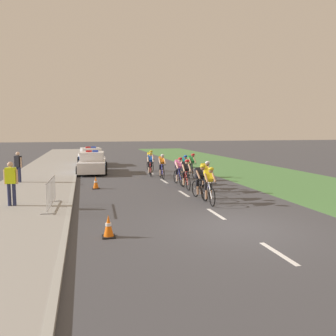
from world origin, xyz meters
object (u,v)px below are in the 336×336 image
at_px(traffic_cone_near, 96,183).
at_px(spectator_middle, 18,165).
at_px(cyclist_lead, 209,185).
at_px(crowd_barrier_front, 51,193).
at_px(police_car_nearest, 92,163).
at_px(spectator_closest, 11,181).
at_px(police_car_second, 91,157).
at_px(cyclist_ninth, 162,166).
at_px(cyclist_fifth, 179,170).
at_px(cyclist_fourth, 186,173).
at_px(cyclist_eighth, 150,164).
at_px(cyclist_sixth, 184,167).
at_px(cyclist_tenth, 150,160).
at_px(cyclist_second, 200,181).
at_px(cyclist_third, 205,176).
at_px(cyclist_seventh, 191,165).
at_px(traffic_cone_mid, 108,226).

relative_size(traffic_cone_near, spectator_middle, 0.38).
distance_m(cyclist_lead, crowd_barrier_front, 6.09).
relative_size(police_car_nearest, spectator_closest, 2.69).
bearing_deg(traffic_cone_near, police_car_second, 89.92).
distance_m(cyclist_ninth, crowd_barrier_front, 9.23).
bearing_deg(traffic_cone_near, cyclist_fifth, 3.14).
bearing_deg(cyclist_ninth, cyclist_fourth, -84.75).
height_order(cyclist_eighth, police_car_nearest, police_car_nearest).
distance_m(cyclist_sixth, crowd_barrier_front, 9.25).
relative_size(cyclist_tenth, spectator_middle, 1.03).
bearing_deg(cyclist_ninth, spectator_middle, -178.21).
relative_size(cyclist_eighth, crowd_barrier_front, 0.74).
bearing_deg(cyclist_tenth, spectator_closest, -125.35).
relative_size(cyclist_fourth, cyclist_sixth, 1.00).
distance_m(cyclist_second, cyclist_third, 1.73).
relative_size(cyclist_second, police_car_second, 0.38).
relative_size(spectator_closest, spectator_middle, 1.00).
relative_size(cyclist_lead, cyclist_seventh, 1.00).
distance_m(cyclist_eighth, police_car_second, 8.61).
height_order(cyclist_seventh, police_car_nearest, police_car_nearest).
relative_size(cyclist_eighth, traffic_cone_near, 2.68).
bearing_deg(cyclist_lead, cyclist_sixth, 82.20).
bearing_deg(cyclist_sixth, cyclist_fifth, -116.78).
relative_size(police_car_nearest, traffic_cone_near, 7.05).
xyz_separation_m(cyclist_lead, spectator_middle, (-8.38, 7.21, 0.30)).
bearing_deg(cyclist_fifth, cyclist_sixth, 63.22).
height_order(cyclist_third, police_car_nearest, police_car_nearest).
relative_size(cyclist_lead, crowd_barrier_front, 0.74).
bearing_deg(cyclist_tenth, cyclist_fourth, -87.60).
bearing_deg(traffic_cone_near, cyclist_seventh, 25.65).
height_order(crowd_barrier_front, traffic_cone_near, crowd_barrier_front).
bearing_deg(cyclist_sixth, cyclist_eighth, 121.68).
distance_m(cyclist_sixth, cyclist_seventh, 1.44).
relative_size(police_car_second, spectator_closest, 2.72).
bearing_deg(cyclist_eighth, cyclist_fifth, -78.61).
relative_size(cyclist_second, traffic_cone_near, 2.69).
relative_size(traffic_cone_mid, spectator_closest, 0.38).
height_order(cyclist_sixth, cyclist_seventh, same).
distance_m(cyclist_ninth, cyclist_tenth, 3.89).
height_order(cyclist_third, cyclist_fourth, same).
bearing_deg(traffic_cone_mid, cyclist_tenth, 74.66).
bearing_deg(cyclist_seventh, cyclist_third, -100.46).
bearing_deg(cyclist_fifth, cyclist_third, -74.95).
bearing_deg(traffic_cone_near, spectator_closest, -131.17).
relative_size(cyclist_fourth, traffic_cone_mid, 2.69).
bearing_deg(cyclist_eighth, cyclist_fourth, -81.56).
distance_m(cyclist_tenth, traffic_cone_near, 7.84).
distance_m(cyclist_ninth, police_car_second, 10.12).
distance_m(cyclist_lead, police_car_nearest, 12.10).
relative_size(cyclist_fifth, cyclist_ninth, 1.00).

